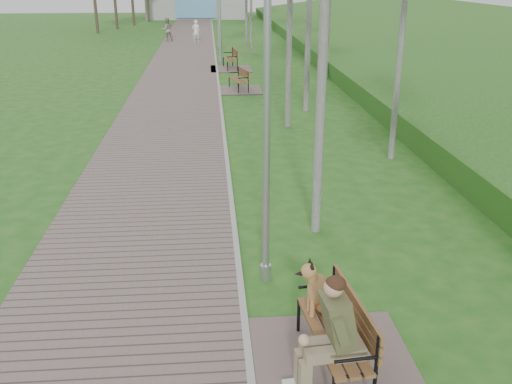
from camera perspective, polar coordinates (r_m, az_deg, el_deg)
ground at (r=11.93m, az=-2.45°, el=-1.25°), size 120.00×120.00×0.00m
walkway at (r=32.87m, az=-7.19°, el=13.13°), size 3.50×67.00×0.04m
kerb at (r=32.84m, az=-4.06°, el=13.24°), size 0.10×67.00×0.05m
embankment at (r=33.71m, az=17.36°, el=12.52°), size 14.00×70.00×1.60m
bench_main at (r=7.06m, az=7.35°, el=-14.19°), size 1.99×2.21×1.73m
bench_second at (r=23.61m, az=-1.75°, el=10.58°), size 1.77×1.96×1.09m
bench_third at (r=28.96m, az=-2.58°, el=12.61°), size 2.02×2.24×1.24m
lamp_post_near at (r=8.26m, az=1.06°, el=4.24°), size 0.18×0.18×4.59m
lamp_post_second at (r=30.80m, az=-3.66°, el=17.79°), size 0.23×0.23×5.85m
lamp_post_third at (r=37.35m, az=-3.82°, el=17.77°), size 0.19×0.19×5.00m
pedestrian_near at (r=40.35m, az=-6.02°, el=15.69°), size 0.60×0.44×1.48m
pedestrian_far at (r=41.43m, az=-8.88°, el=15.75°), size 0.92×0.82×1.56m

